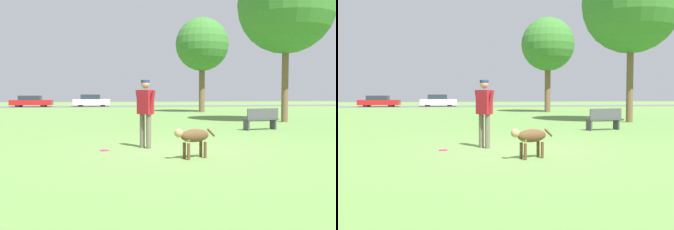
% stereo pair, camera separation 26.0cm
% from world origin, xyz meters
% --- Properties ---
extents(ground_plane, '(120.00, 120.00, 0.00)m').
position_xyz_m(ground_plane, '(0.00, 0.00, 0.00)').
color(ground_plane, '#608C42').
extents(far_road_strip, '(120.00, 6.00, 0.01)m').
position_xyz_m(far_road_strip, '(0.00, 34.67, 0.01)').
color(far_road_strip, '#5B5B59').
rests_on(far_road_strip, ground_plane).
extents(person, '(0.50, 0.59, 1.76)m').
position_xyz_m(person, '(-0.71, 0.35, 1.05)').
color(person, '#665B4C').
rests_on(person, ground_plane).
extents(dog, '(1.04, 0.57, 0.67)m').
position_xyz_m(dog, '(0.11, -1.47, 0.47)').
color(dog, brown).
rests_on(dog, ground_plane).
extents(frisbee, '(0.23, 0.23, 0.02)m').
position_xyz_m(frisbee, '(-1.76, 0.06, 0.01)').
color(frisbee, '#E52366').
rests_on(frisbee, ground_plane).
extents(tree_far_right, '(4.07, 4.07, 7.24)m').
position_xyz_m(tree_far_right, '(5.99, 19.73, 5.17)').
color(tree_far_right, brown).
rests_on(tree_far_right, ground_plane).
extents(tree_near_right, '(4.79, 4.79, 8.18)m').
position_xyz_m(tree_near_right, '(7.27, 8.60, 5.77)').
color(tree_near_right, brown).
rests_on(tree_near_right, ground_plane).
extents(parked_car_red, '(4.35, 1.94, 1.22)m').
position_xyz_m(parked_car_red, '(-9.02, 34.51, 0.60)').
color(parked_car_red, red).
rests_on(parked_car_red, ground_plane).
extents(parked_car_white, '(4.01, 1.88, 1.33)m').
position_xyz_m(parked_car_white, '(-2.64, 34.58, 0.65)').
color(parked_car_white, white).
rests_on(parked_car_white, ground_plane).
extents(park_bench, '(1.45, 0.69, 0.84)m').
position_xyz_m(park_bench, '(4.33, 4.66, 0.45)').
color(park_bench, '#47474C').
rests_on(park_bench, ground_plane).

